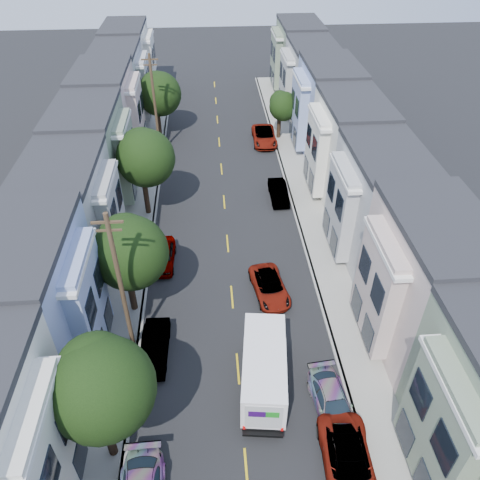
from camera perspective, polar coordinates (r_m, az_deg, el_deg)
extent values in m
plane|color=black|center=(28.74, -0.26, -15.42)|extent=(160.00, 160.00, 0.00)
cube|color=black|center=(39.55, -1.75, 2.27)|extent=(12.00, 70.00, 0.02)
cube|color=gray|center=(39.80, -10.48, 1.94)|extent=(0.30, 70.00, 0.15)
cube|color=gray|center=(40.14, 6.92, 2.69)|extent=(0.30, 70.00, 0.15)
cube|color=gray|center=(39.99, -12.33, 1.85)|extent=(2.60, 70.00, 0.15)
cube|color=gray|center=(40.39, 8.73, 2.76)|extent=(2.60, 70.00, 0.15)
cube|color=gold|center=(39.56, -1.75, 2.26)|extent=(0.12, 70.00, 0.01)
cube|color=#B4B4B4|center=(40.79, -17.59, 1.49)|extent=(5.00, 70.00, 8.50)
cube|color=#B4B4B4|center=(41.40, 13.88, 2.84)|extent=(5.00, 70.00, 8.50)
cylinder|color=black|center=(25.15, -15.82, -21.69)|extent=(0.44, 0.44, 3.82)
sphere|color=#1D360F|center=(22.18, -16.64, -16.99)|extent=(4.70, 4.70, 4.70)
cylinder|color=black|center=(31.52, -13.08, -6.17)|extent=(0.44, 0.44, 3.25)
sphere|color=#1D360F|center=(29.34, -13.39, -1.55)|extent=(4.70, 4.70, 4.70)
cylinder|color=black|center=(40.30, -11.37, 5.35)|extent=(0.44, 0.44, 3.69)
sphere|color=#1D360F|center=(38.53, -11.56, 9.75)|extent=(4.70, 4.70, 4.70)
cylinder|color=black|center=(54.42, -9.87, 14.03)|extent=(0.44, 0.44, 2.97)
sphere|color=#1D360F|center=(53.23, -9.91, 17.13)|extent=(4.70, 4.70, 4.70)
cylinder|color=black|center=(52.94, 4.75, 13.53)|extent=(0.44, 0.44, 2.58)
sphere|color=#1D360F|center=(52.05, 5.23, 15.91)|extent=(3.10, 3.10, 3.10)
cylinder|color=#42301E|center=(26.81, -14.22, -5.89)|extent=(0.26, 0.26, 10.00)
cube|color=#42301E|center=(23.95, -15.89, 2.10)|extent=(1.60, 0.12, 0.12)
cylinder|color=#42301E|center=(48.87, -10.31, 15.66)|extent=(0.26, 0.26, 10.00)
cube|color=#42301E|center=(47.37, -10.97, 20.80)|extent=(1.60, 0.12, 0.12)
cube|color=white|center=(26.06, 3.18, -16.84)|extent=(2.32, 4.15, 2.27)
cube|color=white|center=(27.97, 2.44, -11.87)|extent=(2.32, 1.93, 2.09)
cube|color=black|center=(27.57, 2.87, -16.87)|extent=(2.13, 5.96, 0.23)
cube|color=#2D0A51|center=(24.67, 2.97, -20.45)|extent=(0.87, 0.04, 0.42)
cube|color=#198C1E|center=(24.75, 4.86, -20.30)|extent=(0.68, 0.04, 0.42)
cylinder|color=black|center=(26.50, 0.99, -20.70)|extent=(0.27, 0.87, 0.87)
cylinder|color=black|center=(26.69, 5.75, -20.34)|extent=(0.27, 0.87, 0.87)
cylinder|color=black|center=(28.71, 0.30, -14.08)|extent=(0.27, 0.87, 0.87)
cylinder|color=black|center=(28.89, 4.55, -13.80)|extent=(0.27, 0.87, 0.87)
imported|color=black|center=(32.53, 3.62, -5.73)|extent=(2.76, 4.85, 1.28)
imported|color=gray|center=(29.27, -10.32, -12.73)|extent=(1.62, 4.29, 1.42)
imported|color=maroon|center=(35.35, -9.34, -1.89)|extent=(1.81, 4.43, 1.42)
imported|color=#5C5F63|center=(25.49, 13.08, -25.05)|extent=(2.67, 5.35, 1.45)
imported|color=silver|center=(27.11, 11.21, -18.91)|extent=(2.31, 4.61, 1.33)
imported|color=black|center=(42.26, 4.71, 5.83)|extent=(1.49, 4.14, 1.38)
imported|color=black|center=(52.08, 2.97, 12.52)|extent=(2.55, 5.38, 1.49)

